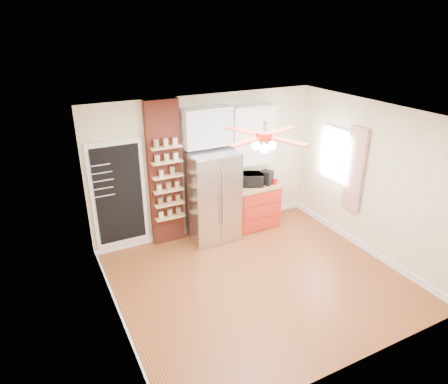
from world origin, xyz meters
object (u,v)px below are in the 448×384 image
ceiling_fan (264,136)px  coffee_maker (267,178)px  canister_left (275,181)px  toaster_oven (251,179)px  red_cabinet (254,205)px  fridge (212,196)px  pantry_jar_oats (161,174)px

ceiling_fan → coffee_maker: size_ratio=4.92×
coffee_maker → canister_left: size_ratio=2.11×
toaster_oven → red_cabinet: bearing=14.1°
fridge → coffee_maker: fridge is taller
red_cabinet → canister_left: (0.37, -0.15, 0.52)m
toaster_oven → coffee_maker: size_ratio=1.62×
red_cabinet → canister_left: 0.65m
red_cabinet → pantry_jar_oats: bearing=177.7°
fridge → ceiling_fan: 2.25m
ceiling_fan → coffee_maker: (1.14, 1.61, -1.38)m
red_cabinet → coffee_maker: size_ratio=3.30×
toaster_oven → canister_left: bearing=5.0°
red_cabinet → canister_left: bearing=-21.4°
toaster_oven → fridge: bearing=-151.3°
ceiling_fan → pantry_jar_oats: ceiling_fan is taller
fridge → ceiling_fan: size_ratio=1.25×
coffee_maker → canister_left: coffee_maker is taller
ceiling_fan → toaster_oven: ceiling_fan is taller
toaster_oven → canister_left: toaster_oven is taller
ceiling_fan → canister_left: (1.29, 1.53, -1.46)m
coffee_maker → pantry_jar_oats: 2.15m
toaster_oven → canister_left: 0.49m
canister_left → pantry_jar_oats: (-2.26, 0.22, 0.47)m
ceiling_fan → canister_left: 2.48m
toaster_oven → canister_left: size_ratio=3.41×
red_cabinet → pantry_jar_oats: pantry_jar_oats is taller
ceiling_fan → pantry_jar_oats: (-0.97, 1.76, -0.99)m
fridge → red_cabinet: fridge is taller
fridge → ceiling_fan: bearing=-88.2°
ceiling_fan → canister_left: size_ratio=10.36×
red_cabinet → pantry_jar_oats: size_ratio=7.55×
fridge → toaster_oven: (0.88, 0.07, 0.15)m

